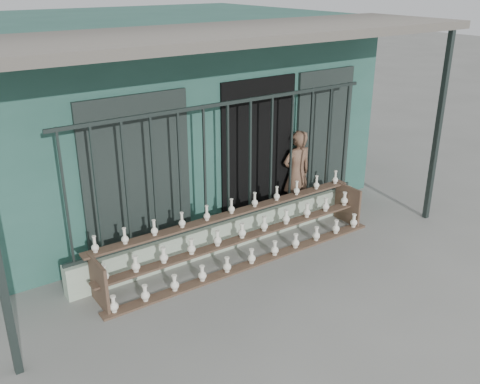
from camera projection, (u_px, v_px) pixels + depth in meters
ground at (282, 284)px, 7.19m from camera, size 60.00×60.00×0.00m
workshop_building at (140, 106)px, 9.78m from camera, size 7.40×6.60×3.21m
parapet_wall at (229, 233)px, 8.09m from camera, size 5.00×0.20×0.45m
security_fence at (228, 163)px, 7.66m from camera, size 5.00×0.04×1.80m
shelf_rack at (242, 236)px, 7.70m from camera, size 4.50×0.68×0.85m
elderly_woman at (297, 173)px, 8.99m from camera, size 0.57×0.40×1.50m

